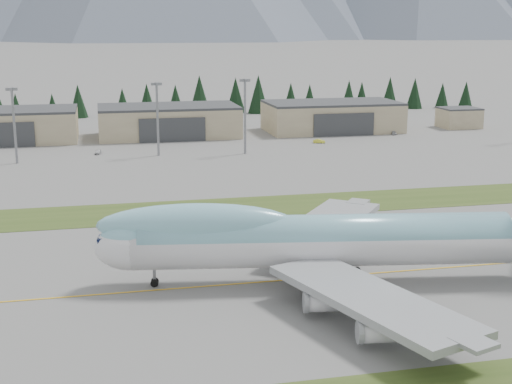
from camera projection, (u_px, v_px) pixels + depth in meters
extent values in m
plane|color=#626260|center=(361.00, 274.00, 110.61)|extent=(7000.00, 7000.00, 0.00)
cube|color=#364D1B|center=(287.00, 205.00, 153.41)|extent=(400.00, 18.00, 0.08)
cube|color=gold|center=(361.00, 274.00, 110.61)|extent=(400.00, 0.40, 0.02)
cylinder|color=silver|center=(331.00, 244.00, 105.81)|extent=(59.29, 16.07, 6.84)
cylinder|color=#7EBDCE|center=(325.00, 236.00, 105.46)|extent=(55.05, 14.88, 6.32)
ellipsoid|color=silver|center=(132.00, 247.00, 104.13)|extent=(11.89, 8.49, 6.84)
ellipsoid|color=#7EBDCE|center=(131.00, 239.00, 103.85)|extent=(9.96, 7.17, 5.80)
ellipsoid|color=#7EBDCE|center=(196.00, 225.00, 103.93)|extent=(29.61, 10.33, 6.32)
cube|color=#0C1433|center=(106.00, 239.00, 103.61)|extent=(2.66, 3.06, 1.36)
cube|color=#919599|center=(327.00, 224.00, 123.25)|extent=(27.02, 31.22, 1.05)
cube|color=#919599|center=(370.00, 299.00, 89.47)|extent=(19.70, 33.12, 1.05)
cylinder|color=silver|center=(302.00, 243.00, 119.33)|extent=(5.82, 3.46, 2.63)
cylinder|color=silver|center=(324.00, 226.00, 129.15)|extent=(5.82, 3.46, 2.63)
cylinder|color=silver|center=(326.00, 302.00, 93.74)|extent=(5.82, 3.46, 2.63)
cylinder|color=silver|center=(382.00, 332.00, 84.52)|extent=(5.82, 3.46, 2.63)
cylinder|color=gray|center=(154.00, 278.00, 105.41)|extent=(0.53, 0.53, 2.53)
cylinder|color=gray|center=(317.00, 267.00, 109.87)|extent=(0.68, 0.68, 2.74)
cylinder|color=gray|center=(323.00, 281.00, 103.72)|extent=(0.68, 0.68, 2.74)
cylinder|color=gray|center=(351.00, 266.00, 110.17)|extent=(0.68, 0.68, 2.74)
cylinder|color=gray|center=(359.00, 281.00, 104.02)|extent=(0.68, 0.68, 2.74)
cylinder|color=black|center=(154.00, 283.00, 105.16)|extent=(1.20, 0.55, 1.16)
cylinder|color=black|center=(155.00, 281.00, 105.98)|extent=(1.20, 0.55, 1.16)
cylinder|color=black|center=(317.00, 272.00, 110.03)|extent=(1.33, 0.72, 1.26)
cylinder|color=black|center=(323.00, 286.00, 103.89)|extent=(1.33, 0.72, 1.26)
cylinder|color=black|center=(351.00, 271.00, 110.33)|extent=(1.33, 0.72, 1.26)
cylinder|color=black|center=(359.00, 285.00, 104.19)|extent=(1.33, 0.72, 1.26)
cube|color=tan|center=(3.00, 127.00, 237.45)|extent=(48.00, 26.00, 10.00)
cube|color=#343639|center=(2.00, 110.00, 236.23)|extent=(48.00, 26.00, 0.80)
cube|color=tan|center=(168.00, 122.00, 248.99)|extent=(48.00, 26.00, 10.00)
cube|color=#343639|center=(168.00, 106.00, 247.77)|extent=(48.00, 26.00, 0.80)
cube|color=#343639|center=(172.00, 130.00, 236.57)|extent=(22.08, 0.60, 8.00)
cube|color=tan|center=(332.00, 117.00, 261.57)|extent=(48.00, 26.00, 10.00)
cube|color=#343639|center=(332.00, 103.00, 260.35)|extent=(48.00, 26.00, 0.80)
cube|color=#343639|center=(344.00, 125.00, 249.15)|extent=(22.08, 0.60, 8.00)
cube|color=tan|center=(459.00, 118.00, 270.50)|extent=(14.00, 12.00, 7.00)
cube|color=#343639|center=(460.00, 108.00, 269.64)|extent=(14.00, 12.00, 0.60)
cylinder|color=gray|center=(14.00, 127.00, 198.17)|extent=(0.70, 0.70, 20.34)
cube|color=gray|center=(12.00, 89.00, 195.78)|extent=(3.20, 3.20, 0.80)
cylinder|color=gray|center=(158.00, 121.00, 209.98)|extent=(0.70, 0.70, 20.82)
cube|color=gray|center=(156.00, 84.00, 207.52)|extent=(3.20, 3.20, 0.80)
cylinder|color=gray|center=(245.00, 118.00, 213.16)|extent=(0.70, 0.70, 21.62)
cube|color=gray|center=(245.00, 80.00, 210.62)|extent=(3.20, 3.20, 0.80)
imported|color=silver|center=(98.00, 154.00, 214.88)|extent=(2.38, 4.18, 1.34)
imported|color=yellow|center=(319.00, 143.00, 235.11)|extent=(4.27, 2.64, 1.33)
imported|color=#A7A8AC|center=(394.00, 134.00, 253.83)|extent=(2.68, 4.34, 1.17)
cone|color=black|center=(16.00, 106.00, 293.55)|extent=(6.06, 6.06, 10.82)
cone|color=black|center=(52.00, 106.00, 299.27)|extent=(5.73, 5.73, 10.23)
cone|color=black|center=(78.00, 101.00, 299.59)|extent=(7.80, 7.80, 13.93)
cone|color=black|center=(123.00, 103.00, 301.22)|extent=(6.88, 6.88, 12.29)
cone|color=black|center=(147.00, 99.00, 310.41)|extent=(7.53, 7.53, 13.44)
cone|color=black|center=(176.00, 99.00, 312.44)|extent=(7.21, 7.21, 12.88)
cone|color=black|center=(200.00, 94.00, 313.42)|extent=(9.42, 9.42, 16.82)
cone|color=black|center=(236.00, 95.00, 318.60)|extent=(8.66, 8.66, 15.47)
cone|color=black|center=(258.00, 94.00, 314.69)|extent=(9.43, 9.43, 16.84)
cone|color=black|center=(291.00, 97.00, 322.64)|extent=(7.21, 7.21, 12.88)
cone|color=black|center=(310.00, 97.00, 323.83)|extent=(6.82, 6.82, 12.18)
cone|color=black|center=(349.00, 95.00, 326.24)|extent=(7.72, 7.72, 13.78)
cone|color=black|center=(362.00, 96.00, 327.03)|extent=(7.27, 7.27, 12.97)
cone|color=black|center=(390.00, 93.00, 329.35)|extent=(8.42, 8.42, 15.04)
cone|color=black|center=(415.00, 93.00, 333.36)|extent=(8.00, 8.00, 14.29)
cone|color=black|center=(442.00, 95.00, 336.06)|extent=(6.65, 6.65, 11.87)
cone|color=black|center=(466.00, 94.00, 340.38)|extent=(6.76, 6.76, 12.08)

